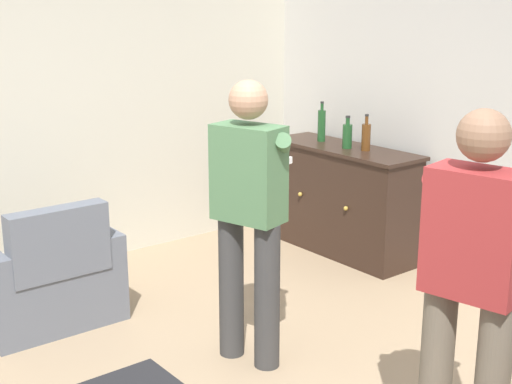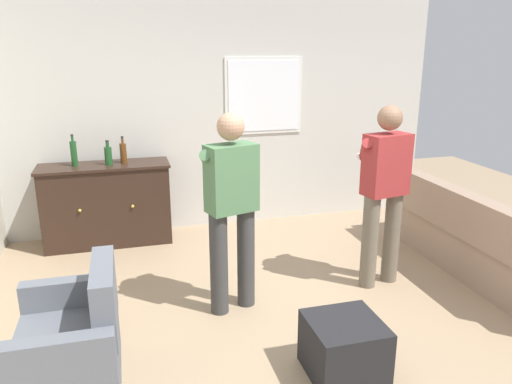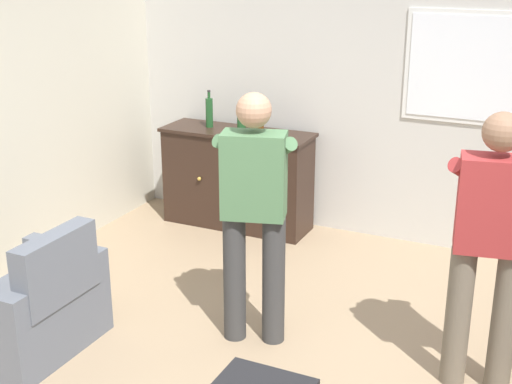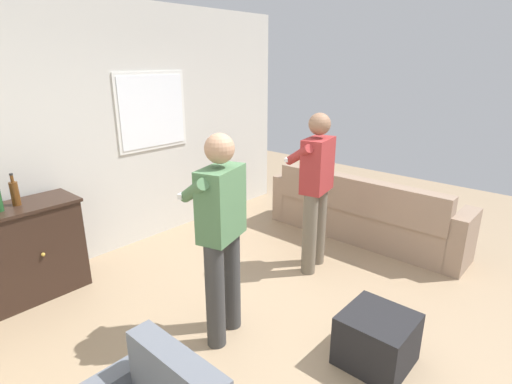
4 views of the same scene
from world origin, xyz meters
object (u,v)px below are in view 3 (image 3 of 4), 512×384
Objects in this scene: armchair at (34,309)px; bottle_wine_green at (209,112)px; bottle_spirits_clear at (260,120)px; person_standing_left at (254,207)px; person_standing_right at (490,240)px; bottle_liquor_amber at (241,120)px; sideboard_cabinet at (237,178)px.

bottle_wine_green reaches higher than armchair.
bottle_spirits_clear is at bearing 0.75° from bottle_wine_green.
bottle_spirits_clear is 1.99m from person_standing_left.
person_standing_right is at bearing 3.62° from person_standing_left.
person_standing_right is at bearing -37.59° from bottle_spirits_clear.
bottle_liquor_amber is (0.35, -0.04, -0.03)m from bottle_wine_green.
armchair is 1.57m from person_standing_left.
bottle_wine_green reaches higher than bottle_liquor_amber.
bottle_liquor_amber is (0.26, 2.50, 0.74)m from armchair.
bottle_liquor_amber is 2.93m from person_standing_right.
bottle_liquor_amber is (0.06, -0.03, 0.57)m from sideboard_cabinet.
person_standing_right is at bearing 17.31° from armchair.
person_standing_right is (1.43, 0.09, 0.00)m from person_standing_left.
sideboard_cabinet is 0.67m from bottle_wine_green.
sideboard_cabinet is 0.57m from bottle_liquor_amber.
sideboard_cabinet is at bearing 156.26° from bottle_liquor_amber.
person_standing_right reaches higher than bottle_liquor_amber.
person_standing_right is (2.46, -1.70, 0.48)m from sideboard_cabinet.
person_standing_left is (1.32, -1.81, -0.12)m from bottle_wine_green.
sideboard_cabinet is 4.73× the size of bottle_spirits_clear.
sideboard_cabinet is 3.03m from person_standing_right.
person_standing_left is at bearing -176.38° from person_standing_right.
armchair is 2.69m from bottle_spirits_clear.
armchair is 2.97× the size of bottle_spirits_clear.
person_standing_left reaches higher than armchair.
armchair is 0.53× the size of person_standing_left.
armchair is 2.86m from person_standing_right.
person_standing_left is at bearing -60.18° from sideboard_cabinet.
bottle_liquor_amber reaches higher than armchair.
armchair is 0.53× the size of person_standing_right.
sideboard_cabinet is at bearing 119.82° from person_standing_left.
bottle_wine_green is at bearing 126.13° from person_standing_left.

